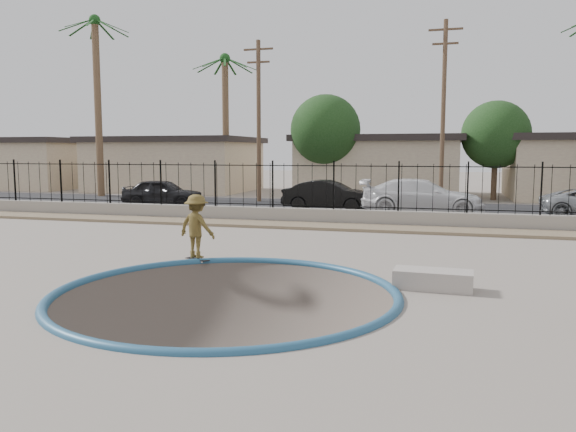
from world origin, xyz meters
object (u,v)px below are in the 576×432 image
Objects in this scene: concrete_ledge at (433,280)px; car_a at (163,192)px; skater at (197,230)px; car_b at (329,196)px; car_c at (422,197)px; skateboard at (197,259)px.

car_a reaches higher than concrete_ledge.
skater reaches higher than concrete_ledge.
car_b is at bearing -95.57° from car_a.
car_c reaches higher than car_b.
car_b is at bearing 109.51° from concrete_ledge.
car_c is (5.19, 12.74, 0.00)m from skater.
concrete_ledge is at bearing -157.45° from car_b.
car_b is (0.86, 13.05, -0.06)m from skater.
skateboard is 0.48× the size of concrete_ledge.
car_a is (-13.95, 14.47, 0.54)m from concrete_ledge.
skater reaches higher than car_b.
concrete_ledge is 0.39× the size of car_a.
car_a is 0.76× the size of car_c.
skater is 0.40× the size of car_a.
skateboard is at bearing -22.15° from skater.
concrete_ledge reaches higher than skateboard.
car_a is at bearing 93.04° from car_b.
skater reaches higher than car_a.
car_c is at bearing 91.50° from skateboard.
skater is at bearing 179.25° from car_b.
skateboard is 0.19× the size of car_a.
car_c is at bearing -91.06° from car_b.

